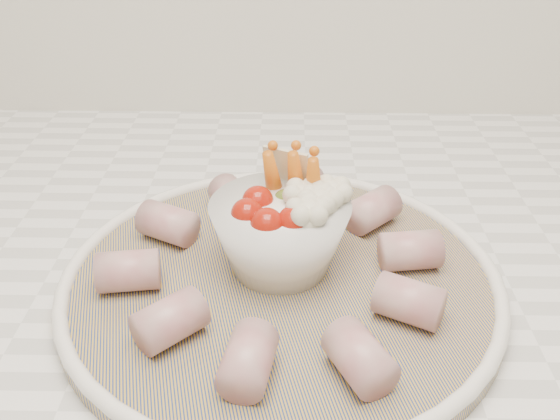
{
  "coord_description": "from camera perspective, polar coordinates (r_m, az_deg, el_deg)",
  "views": [
    {
      "loc": [
        0.1,
        0.94,
        1.25
      ],
      "look_at": [
        0.09,
        1.37,
        0.99
      ],
      "focal_mm": 40.0,
      "sensor_mm": 36.0,
      "label": 1
    }
  ],
  "objects": [
    {
      "name": "serving_platter",
      "position": [
        0.52,
        0.1,
        -6.42
      ],
      "size": [
        0.44,
        0.44,
        0.02
      ],
      "color": "navy",
      "rests_on": "kitchen_counter"
    },
    {
      "name": "veggie_bowl",
      "position": [
        0.51,
        0.3,
        -1.71
      ],
      "size": [
        0.11,
        0.11,
        0.1
      ],
      "color": "white",
      "rests_on": "serving_platter"
    },
    {
      "name": "cured_meat_rolls",
      "position": [
        0.51,
        0.02,
        -4.57
      ],
      "size": [
        0.28,
        0.29,
        0.03
      ],
      "color": "#A44B53",
      "rests_on": "serving_platter"
    }
  ]
}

